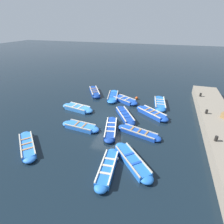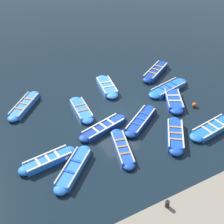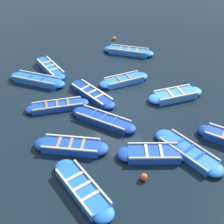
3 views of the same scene
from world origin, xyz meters
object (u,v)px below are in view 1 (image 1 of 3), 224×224
(boat_stern_in, at_px, (139,133))
(buoy_white_drifting, at_px, (137,98))
(boat_far_corner, at_px, (107,168))
(boat_inner_gap, at_px, (132,161))
(boat_outer_right, at_px, (113,96))
(boat_tucked, at_px, (95,92))
(boat_alongside, at_px, (125,115))
(boat_outer_left, at_px, (80,127))
(bollard_south, at_px, (201,95))
(buoy_yellow_far, at_px, (116,158))
(boat_drifting, at_px, (152,113))
(boat_bow_out, at_px, (27,146))
(boat_near_quay, at_px, (124,100))
(bollard_mid_north, at_px, (216,139))
(boat_broadside, at_px, (111,129))
(boat_centre, at_px, (160,103))
(bollard_mid_south, at_px, (207,112))
(boat_end_of_row, at_px, (77,108))

(boat_stern_in, height_order, buoy_white_drifting, boat_stern_in)
(boat_far_corner, distance_m, boat_inner_gap, 1.62)
(boat_outer_right, bearing_deg, boat_tucked, 166.77)
(boat_alongside, height_order, boat_stern_in, boat_alongside)
(boat_stern_in, height_order, boat_outer_left, boat_outer_left)
(boat_outer_right, height_order, bollard_south, bollard_south)
(bollard_south, distance_m, buoy_yellow_far, 12.06)
(buoy_white_drifting, bearing_deg, boat_drifting, -58.27)
(boat_bow_out, relative_size, boat_outer_right, 0.82)
(boat_near_quay, bearing_deg, bollard_mid_north, -39.76)
(boat_bow_out, distance_m, boat_broadside, 6.10)
(boat_far_corner, xyz_separation_m, buoy_white_drifting, (-0.30, 10.88, -0.03))
(boat_alongside, bearing_deg, boat_centre, 51.98)
(boat_far_corner, height_order, boat_tucked, boat_tucked)
(boat_centre, bearing_deg, boat_far_corner, -102.51)
(bollard_mid_south, height_order, buoy_white_drifting, bollard_mid_south)
(boat_bow_out, height_order, bollard_mid_south, bollard_mid_south)
(boat_far_corner, xyz_separation_m, boat_inner_gap, (1.25, 1.02, -0.00))
(boat_near_quay, distance_m, bollard_mid_south, 7.96)
(boat_bow_out, relative_size, boat_broadside, 0.84)
(boat_outer_left, relative_size, bollard_mid_north, 9.55)
(boat_outer_left, relative_size, buoy_white_drifting, 10.38)
(boat_outer_right, bearing_deg, boat_centre, -4.23)
(boat_tucked, bearing_deg, bollard_mid_north, -33.03)
(boat_far_corner, height_order, boat_centre, boat_far_corner)
(boat_bow_out, distance_m, buoy_white_drifting, 11.97)
(bollard_mid_north, bearing_deg, boat_outer_left, -179.87)
(boat_far_corner, distance_m, boat_end_of_row, 8.46)
(boat_bow_out, distance_m, boat_outer_left, 4.07)
(boat_far_corner, relative_size, boat_broadside, 0.93)
(boat_far_corner, relative_size, boat_near_quay, 1.03)
(boat_centre, distance_m, buoy_yellow_far, 9.41)
(boat_bow_out, bearing_deg, buoy_yellow_far, 6.49)
(boat_outer_left, bearing_deg, bollard_mid_south, 22.23)
(boat_inner_gap, xyz_separation_m, bollard_mid_north, (4.85, 2.63, 0.91))
(bollard_south, relative_size, buoy_yellow_far, 1.27)
(boat_far_corner, relative_size, boat_inner_gap, 1.06)
(bollard_mid_south, bearing_deg, boat_stern_in, -145.95)
(buoy_white_drifting, bearing_deg, boat_end_of_row, -139.43)
(boat_alongside, xyz_separation_m, buoy_yellow_far, (0.83, -5.57, -0.03))
(boat_end_of_row, relative_size, boat_inner_gap, 1.05)
(boat_stern_in, distance_m, boat_near_quay, 6.28)
(boat_far_corner, height_order, boat_near_quay, boat_far_corner)
(boat_end_of_row, bearing_deg, boat_outer_left, -58.59)
(boat_outer_left, height_order, buoy_white_drifting, boat_outer_left)
(boat_far_corner, height_order, buoy_white_drifting, boat_far_corner)
(boat_outer_left, bearing_deg, boat_broadside, 10.39)
(boat_inner_gap, distance_m, boat_tucked, 12.18)
(boat_centre, height_order, bollard_mid_north, bollard_mid_north)
(boat_inner_gap, relative_size, boat_centre, 0.85)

